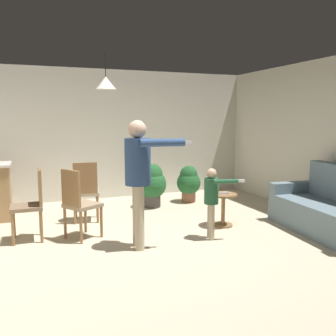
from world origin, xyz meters
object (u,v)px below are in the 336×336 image
object	(u,v)px
dining_chair_by_counter	(32,202)
potted_plant_by_wall	(152,183)
couch_floral	(330,211)
dining_chair_near_wall	(86,189)
dining_chair_centre_back	(78,201)
person_child	(212,195)
potted_plant_corner	(189,182)
spare_remote_on_table	(224,193)
side_table_by_couch	(223,206)
person_adult	(139,170)

from	to	relation	value
dining_chair_by_counter	potted_plant_by_wall	xyz separation A→B (m)	(2.18, 1.21, -0.08)
couch_floral	dining_chair_near_wall	xyz separation A→B (m)	(-3.30, 1.89, 0.21)
dining_chair_near_wall	dining_chair_centre_back	bearing A→B (deg)	-96.01
person_child	dining_chair_by_counter	world-z (taller)	person_child
potted_plant_corner	potted_plant_by_wall	distance (m)	0.85
spare_remote_on_table	potted_plant_corner	bearing A→B (deg)	83.44
side_table_by_couch	dining_chair_by_counter	xyz separation A→B (m)	(-2.82, 0.39, 0.22)
potted_plant_corner	person_child	bearing A→B (deg)	-106.37
couch_floral	person_adult	xyz separation A→B (m)	(-2.83, 0.41, 0.71)
side_table_by_couch	potted_plant_by_wall	size ratio (longest dim) A/B	0.62
dining_chair_near_wall	spare_remote_on_table	size ratio (longest dim) A/B	7.69
person_adult	dining_chair_centre_back	world-z (taller)	person_adult
person_adult	potted_plant_corner	world-z (taller)	person_adult
side_table_by_couch	spare_remote_on_table	xyz separation A→B (m)	(-0.01, -0.04, 0.21)
couch_floral	person_adult	size ratio (longest dim) A/B	1.11
person_adult	spare_remote_on_table	size ratio (longest dim) A/B	12.87
side_table_by_couch	person_child	xyz separation A→B (m)	(-0.46, -0.48, 0.30)
dining_chair_centre_back	potted_plant_corner	bearing A→B (deg)	93.37
dining_chair_near_wall	couch_floral	bearing A→B (deg)	-20.46
dining_chair_centre_back	potted_plant_corner	distance (m)	2.87
side_table_by_couch	dining_chair_near_wall	bearing A→B (deg)	152.75
potted_plant_by_wall	person_child	bearing A→B (deg)	-85.08
person_child	side_table_by_couch	bearing A→B (deg)	148.70
couch_floral	spare_remote_on_table	bearing A→B (deg)	62.84
spare_remote_on_table	side_table_by_couch	bearing A→B (deg)	72.55
side_table_by_couch	person_child	distance (m)	0.73
dining_chair_centre_back	person_child	bearing A→B (deg)	39.62
couch_floral	person_adult	world-z (taller)	person_adult
person_child	potted_plant_corner	world-z (taller)	person_child
person_child	spare_remote_on_table	bearing A→B (deg)	147.11
couch_floral	dining_chair_by_counter	xyz separation A→B (m)	(-4.13, 1.25, 0.21)
dining_chair_near_wall	dining_chair_centre_back	xyz separation A→B (m)	(-0.23, -0.85, 0.00)
person_adult	potted_plant_by_wall	xyz separation A→B (m)	(0.87, 2.06, -0.58)
couch_floral	person_child	xyz separation A→B (m)	(-1.78, 0.38, 0.30)
side_table_by_couch	person_child	size ratio (longest dim) A/B	0.52
side_table_by_couch	dining_chair_centre_back	size ratio (longest dim) A/B	0.52
dining_chair_centre_back	potted_plant_corner	size ratio (longest dim) A/B	1.34
couch_floral	dining_chair_near_wall	bearing A→B (deg)	65.02
couch_floral	side_table_by_couch	distance (m)	1.57
side_table_by_couch	dining_chair_by_counter	size ratio (longest dim) A/B	0.52
person_child	spare_remote_on_table	distance (m)	0.64
dining_chair_near_wall	potted_plant_by_wall	bearing A→B (deg)	32.60
person_adult	dining_chair_by_counter	xyz separation A→B (m)	(-1.30, 0.85, -0.49)
dining_chair_near_wall	person_adult	bearing A→B (deg)	-63.22
dining_chair_centre_back	potted_plant_by_wall	xyz separation A→B (m)	(1.57, 1.42, -0.08)
person_adult	dining_chair_near_wall	bearing A→B (deg)	-155.93
couch_floral	spare_remote_on_table	size ratio (longest dim) A/B	14.34
dining_chair_by_counter	spare_remote_on_table	bearing A→B (deg)	-98.29
dining_chair_by_counter	couch_floral	bearing A→B (deg)	-106.54
dining_chair_near_wall	dining_chair_centre_back	distance (m)	0.88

